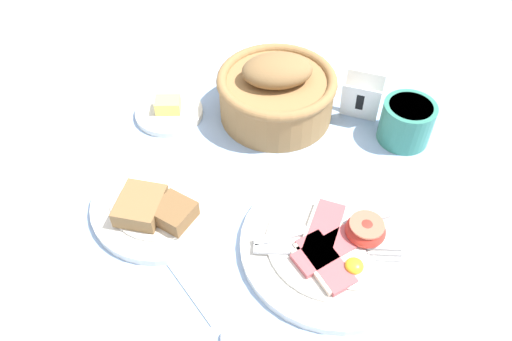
% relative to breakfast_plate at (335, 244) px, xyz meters
% --- Properties ---
extents(ground_plane, '(3.00, 3.00, 0.00)m').
position_rel_breakfast_plate_xyz_m(ground_plane, '(-0.08, 0.02, -0.01)').
color(ground_plane, '#93B2DB').
extents(breakfast_plate, '(0.24, 0.24, 0.04)m').
position_rel_breakfast_plate_xyz_m(breakfast_plate, '(0.00, 0.00, 0.00)').
color(breakfast_plate, silver).
rests_on(breakfast_plate, ground_plane).
extents(bread_plate, '(0.20, 0.20, 0.04)m').
position_rel_breakfast_plate_xyz_m(bread_plate, '(-0.24, 0.02, 0.00)').
color(bread_plate, silver).
rests_on(bread_plate, ground_plane).
extents(sugar_cup, '(0.08, 0.08, 0.07)m').
position_rel_breakfast_plate_xyz_m(sugar_cup, '(0.09, 0.23, 0.02)').
color(sugar_cup, '#337F6B').
rests_on(sugar_cup, ground_plane).
extents(bread_basket, '(0.19, 0.19, 0.11)m').
position_rel_breakfast_plate_xyz_m(bread_basket, '(-0.11, 0.25, 0.04)').
color(bread_basket, olive).
rests_on(bread_basket, ground_plane).
extents(butter_dish, '(0.11, 0.11, 0.03)m').
position_rel_breakfast_plate_xyz_m(butter_dish, '(-0.29, 0.21, -0.00)').
color(butter_dish, silver).
rests_on(butter_dish, ground_plane).
extents(number_card, '(0.07, 0.05, 0.07)m').
position_rel_breakfast_plate_xyz_m(number_card, '(0.02, 0.27, 0.03)').
color(number_card, white).
rests_on(number_card, ground_plane).
extents(teaspoon_by_saucer, '(0.15, 0.15, 0.01)m').
position_rel_breakfast_plate_xyz_m(teaspoon_by_saucer, '(-0.11, -0.14, -0.01)').
color(teaspoon_by_saucer, silver).
rests_on(teaspoon_by_saucer, ground_plane).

